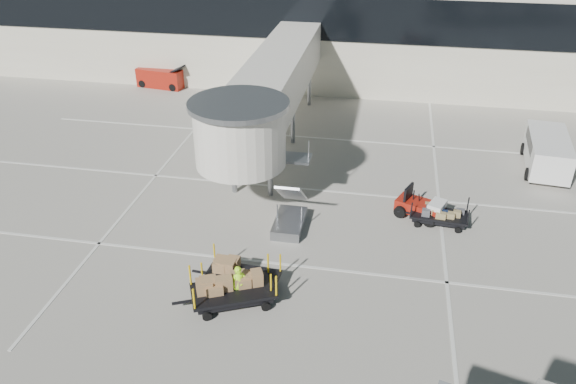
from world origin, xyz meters
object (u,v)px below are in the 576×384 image
at_px(suitcase_cart, 439,215).
at_px(belt_loader, 162,78).
at_px(baggage_tug, 421,207).
at_px(box_cart_far, 243,277).
at_px(ground_worker, 239,285).
at_px(box_cart_near, 231,291).
at_px(minivan, 547,149).

distance_m(suitcase_cart, belt_loader, 27.42).
xyz_separation_m(baggage_tug, box_cart_far, (-7.45, -7.10, -0.02)).
xyz_separation_m(baggage_tug, ground_worker, (-7.35, -7.99, 0.28)).
relative_size(box_cart_far, belt_loader, 0.90).
bearing_deg(box_cart_near, ground_worker, 9.35).
distance_m(box_cart_far, minivan, 20.36).
bearing_deg(suitcase_cart, baggage_tug, 154.46).
xyz_separation_m(baggage_tug, belt_loader, (-20.46, 16.76, 0.19)).
distance_m(ground_worker, minivan, 20.90).
bearing_deg(minivan, box_cart_near, -128.94).
relative_size(baggage_tug, belt_loader, 0.61).
distance_m(box_cart_near, box_cart_far, 1.11).
distance_m(box_cart_far, ground_worker, 0.95).
bearing_deg(baggage_tug, box_cart_far, -113.43).
height_order(minivan, belt_loader, minivan).
distance_m(box_cart_near, minivan, 21.26).
height_order(baggage_tug, minivan, minivan).
relative_size(box_cart_near, belt_loader, 0.96).
xyz_separation_m(minivan, belt_loader, (-27.77, 9.84, -0.45)).
bearing_deg(belt_loader, suitcase_cart, -30.20).
bearing_deg(ground_worker, box_cart_near, 179.40).
bearing_deg(box_cart_far, minivan, 47.93).
relative_size(ground_worker, minivan, 0.31).
xyz_separation_m(suitcase_cart, box_cart_far, (-8.31, -6.60, 0.05)).
bearing_deg(suitcase_cart, ground_worker, -132.81).
distance_m(box_cart_near, belt_loader, 28.05).
relative_size(suitcase_cart, ground_worker, 2.06).
xyz_separation_m(baggage_tug, minivan, (7.31, 6.91, 0.64)).
xyz_separation_m(suitcase_cart, belt_loader, (-21.31, 17.25, 0.26)).
height_order(box_cart_far, ground_worker, ground_worker).
xyz_separation_m(box_cart_far, ground_worker, (0.11, -0.89, 0.30)).
relative_size(suitcase_cart, box_cart_near, 0.84).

